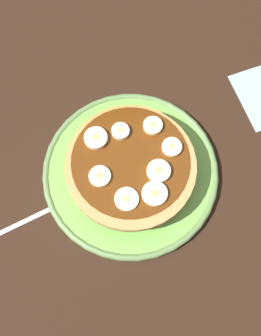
# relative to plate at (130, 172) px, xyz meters

# --- Properties ---
(ground_plane) EXTENTS (1.40, 1.40, 0.03)m
(ground_plane) POSITION_rel_plate_xyz_m (0.00, 0.00, -0.02)
(ground_plane) COLOR black
(plate) EXTENTS (0.27, 0.27, 0.02)m
(plate) POSITION_rel_plate_xyz_m (0.00, 0.00, 0.00)
(plate) COLOR #72B74C
(plate) RESTS_ON ground_plane
(pancake_stack) EXTENTS (0.19, 0.20, 0.05)m
(pancake_stack) POSITION_rel_plate_xyz_m (0.00, -0.00, 0.03)
(pancake_stack) COLOR #AD8149
(pancake_stack) RESTS_ON plate
(banana_slice_0) EXTENTS (0.03, 0.03, 0.01)m
(banana_slice_0) POSITION_rel_plate_xyz_m (-0.04, 0.02, 0.06)
(banana_slice_0) COLOR #F9EEB2
(banana_slice_0) RESTS_ON pancake_stack
(banana_slice_1) EXTENTS (0.03, 0.03, 0.01)m
(banana_slice_1) POSITION_rel_plate_xyz_m (0.04, 0.02, 0.05)
(banana_slice_1) COLOR beige
(banana_slice_1) RESTS_ON pancake_stack
(banana_slice_2) EXTENTS (0.03, 0.03, 0.01)m
(banana_slice_2) POSITION_rel_plate_xyz_m (0.01, 0.06, 0.05)
(banana_slice_2) COLOR beige
(banana_slice_2) RESTS_ON pancake_stack
(banana_slice_3) EXTENTS (0.03, 0.03, 0.01)m
(banana_slice_3) POSITION_rel_plate_xyz_m (0.05, -0.04, 0.06)
(banana_slice_3) COLOR #EFE7BF
(banana_slice_3) RESTS_ON pancake_stack
(banana_slice_4) EXTENTS (0.03, 0.03, 0.01)m
(banana_slice_4) POSITION_rel_plate_xyz_m (0.01, -0.04, 0.06)
(banana_slice_4) COLOR #FDE3C6
(banana_slice_4) RESTS_ON pancake_stack
(banana_slice_5) EXTENTS (0.03, 0.03, 0.01)m
(banana_slice_5) POSITION_rel_plate_xyz_m (-0.04, -0.05, 0.06)
(banana_slice_5) COLOR #FAF0B2
(banana_slice_5) RESTS_ON pancake_stack
(banana_slice_6) EXTENTS (0.03, 0.03, 0.01)m
(banana_slice_6) POSITION_rel_plate_xyz_m (-0.06, -0.01, 0.05)
(banana_slice_6) COLOR #FCE0BB
(banana_slice_6) RESTS_ON pancake_stack
(banana_slice_7) EXTENTS (0.04, 0.04, 0.01)m
(banana_slice_7) POSITION_rel_plate_xyz_m (-0.03, 0.05, 0.05)
(banana_slice_7) COLOR #FBE5BC
(banana_slice_7) RESTS_ON pancake_stack
(fork) EXTENTS (0.12, 0.06, 0.01)m
(fork) POSITION_rel_plate_xyz_m (0.19, 0.07, -0.01)
(fork) COLOR silver
(fork) RESTS_ON ground_plane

